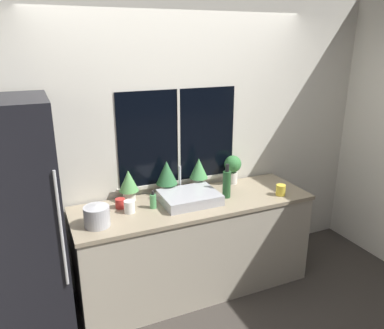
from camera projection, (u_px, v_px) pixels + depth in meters
The scene contains 16 objects.
ground_plane at pixel (209, 307), 3.32m from camera, with size 14.00×14.00×0.00m, color #38332D.
wall_back at pixel (177, 141), 3.53m from camera, with size 8.00×0.09×2.70m.
wall_right at pixel (300, 111), 4.99m from camera, with size 0.06×7.00×2.70m.
counter at pixel (194, 245), 3.47m from camera, with size 2.15×0.68×0.89m.
refrigerator at pixel (14, 228), 2.74m from camera, with size 0.67×0.72×1.89m.
sink at pixel (189, 197), 3.30m from camera, with size 0.50×0.44×0.27m.
potted_plant_far_left at pixel (129, 183), 3.30m from camera, with size 0.17×0.17×0.28m.
potted_plant_center_left at pixel (167, 175), 3.43m from camera, with size 0.20×0.20×0.32m.
potted_plant_center_right at pixel (199, 171), 3.56m from camera, with size 0.17×0.17×0.31m.
potted_plant_far_right at pixel (233, 167), 3.70m from camera, with size 0.17×0.17×0.29m.
soap_bottle at pixel (153, 201), 3.18m from camera, with size 0.06×0.06×0.16m.
bottle_tall at pixel (227, 184), 3.38m from camera, with size 0.07×0.07×0.32m.
mug_yellow at pixel (281, 190), 3.45m from camera, with size 0.09×0.09×0.10m.
mug_red at pixel (120, 203), 3.19m from camera, with size 0.08×0.08×0.08m.
mug_white at pixel (129, 207), 3.10m from camera, with size 0.09×0.09×0.10m.
kettle at pixel (97, 216), 2.87m from camera, with size 0.20×0.20×0.18m.
Camera 1 is at (-1.25, -2.46, 2.25)m, focal length 35.00 mm.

